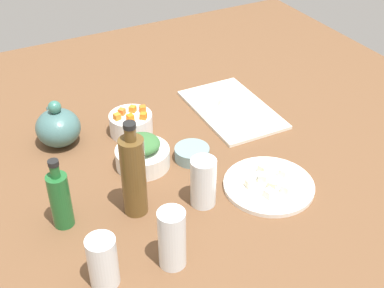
{
  "coord_description": "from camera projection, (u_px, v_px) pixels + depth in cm",
  "views": [
    {
      "loc": [
        -103.51,
        54.19,
        90.54
      ],
      "look_at": [
        0.0,
        0.0,
        8.0
      ],
      "focal_mm": 48.94,
      "sensor_mm": 36.0,
      "label": 1
    }
  ],
  "objects": [
    {
      "name": "bowl_small_side",
      "position": [
        193.0,
        154.0,
        1.45
      ],
      "size": [
        9.7,
        9.7,
        3.59
      ],
      "primitive_type": "cylinder",
      "color": "#76979B",
      "rests_on": "tabletop"
    },
    {
      "name": "tofu_cube_1",
      "position": [
        263.0,
        168.0,
        1.39
      ],
      "size": [
        2.9,
        2.9,
        2.2
      ],
      "primitive_type": "cube",
      "rotation": [
        0.0,
        0.0,
        1.99
      ],
      "color": "white",
      "rests_on": "plate_tofu"
    },
    {
      "name": "dumpling_0",
      "position": [
        224.0,
        102.0,
        1.67
      ],
      "size": [
        4.96,
        4.97,
        2.01
      ],
      "primitive_type": "pyramid",
      "rotation": [
        0.0,
        0.0,
        4.95
      ],
      "color": "beige",
      "rests_on": "cutting_board"
    },
    {
      "name": "carrot_cube_4",
      "position": [
        117.0,
        117.0,
        1.51
      ],
      "size": [
        2.13,
        2.13,
        1.8
      ],
      "primitive_type": "cube",
      "rotation": [
        0.0,
        0.0,
        1.78
      ],
      "color": "orange",
      "rests_on": "bowl_carrots"
    },
    {
      "name": "tofu_cube_5",
      "position": [
        269.0,
        193.0,
        1.3
      ],
      "size": [
        2.57,
        2.57,
        2.2
      ],
      "primitive_type": "cube",
      "rotation": [
        0.0,
        0.0,
        1.76
      ],
      "color": "white",
      "rests_on": "plate_tofu"
    },
    {
      "name": "plate_tofu",
      "position": [
        269.0,
        185.0,
        1.35
      ],
      "size": [
        23.58,
        23.58,
        1.2
      ],
      "primitive_type": "cylinder",
      "color": "white",
      "rests_on": "tabletop"
    },
    {
      "name": "bottle_0",
      "position": [
        133.0,
        175.0,
        1.22
      ],
      "size": [
        5.93,
        5.93,
        25.51
      ],
      "color": "brown",
      "rests_on": "tabletop"
    },
    {
      "name": "carrot_cube_3",
      "position": [
        130.0,
        118.0,
        1.5
      ],
      "size": [
        2.03,
        2.03,
        1.8
      ],
      "primitive_type": "cube",
      "rotation": [
        0.0,
        0.0,
        1.71
      ],
      "color": "orange",
      "rests_on": "bowl_carrots"
    },
    {
      "name": "chopped_greens_mound",
      "position": [
        142.0,
        144.0,
        1.39
      ],
      "size": [
        11.84,
        11.65,
        3.82
      ],
      "primitive_type": "ellipsoid",
      "rotation": [
        0.0,
        0.0,
        0.21
      ],
      "color": "#386E38",
      "rests_on": "bowl_greens"
    },
    {
      "name": "drinking_glass_0",
      "position": [
        103.0,
        261.0,
        1.07
      ],
      "size": [
        6.33,
        6.33,
        12.13
      ],
      "primitive_type": "cylinder",
      "color": "white",
      "rests_on": "tabletop"
    },
    {
      "name": "drinking_glass_2",
      "position": [
        203.0,
        182.0,
        1.27
      ],
      "size": [
        6.39,
        6.39,
        13.07
      ],
      "primitive_type": "cylinder",
      "color": "white",
      "rests_on": "tabletop"
    },
    {
      "name": "tofu_cube_2",
      "position": [
        284.0,
        172.0,
        1.37
      ],
      "size": [
        2.85,
        2.85,
        2.2
      ],
      "primitive_type": "cube",
      "rotation": [
        0.0,
        0.0,
        0.38
      ],
      "color": "white",
      "rests_on": "plate_tofu"
    },
    {
      "name": "tofu_cube_0",
      "position": [
        263.0,
        177.0,
        1.35
      ],
      "size": [
        3.11,
        3.11,
        2.2
      ],
      "primitive_type": "cube",
      "rotation": [
        0.0,
        0.0,
        0.84
      ],
      "color": "#EDF5CD",
      "rests_on": "plate_tofu"
    },
    {
      "name": "dumpling_1",
      "position": [
        237.0,
        95.0,
        1.71
      ],
      "size": [
        4.59,
        4.79,
        2.05
      ],
      "primitive_type": "pyramid",
      "rotation": [
        0.0,
        0.0,
        4.62
      ],
      "color": "beige",
      "rests_on": "cutting_board"
    },
    {
      "name": "drinking_glass_1",
      "position": [
        172.0,
        239.0,
        1.11
      ],
      "size": [
        6.05,
        6.05,
        14.69
      ],
      "primitive_type": "cylinder",
      "color": "white",
      "rests_on": "tabletop"
    },
    {
      "name": "carrot_cube_1",
      "position": [
        122.0,
        112.0,
        1.53
      ],
      "size": [
        2.54,
        2.54,
        1.8
      ],
      "primitive_type": "cube",
      "rotation": [
        0.0,
        0.0,
        2.29
      ],
      "color": "orange",
      "rests_on": "bowl_carrots"
    },
    {
      "name": "tofu_cube_3",
      "position": [
        273.0,
        185.0,
        1.33
      ],
      "size": [
        3.06,
        3.06,
        2.2
      ],
      "primitive_type": "cube",
      "rotation": [
        0.0,
        0.0,
        2.17
      ],
      "color": "#F7F2CC",
      "rests_on": "plate_tofu"
    },
    {
      "name": "carrot_cube_0",
      "position": [
        133.0,
        109.0,
        1.54
      ],
      "size": [
        2.54,
        2.54,
        1.8
      ],
      "primitive_type": "cube",
      "rotation": [
        0.0,
        0.0,
        2.27
      ],
      "color": "orange",
      "rests_on": "bowl_carrots"
    },
    {
      "name": "bowl_carrots",
      "position": [
        131.0,
        124.0,
        1.55
      ],
      "size": [
        12.75,
        12.75,
        6.2
      ],
      "primitive_type": "cylinder",
      "color": "white",
      "rests_on": "tabletop"
    },
    {
      "name": "tabletop",
      "position": [
        192.0,
        163.0,
        1.47
      ],
      "size": [
        190.0,
        190.0,
        3.0
      ],
      "primitive_type": "cube",
      "color": "brown",
      "rests_on": "ground"
    },
    {
      "name": "dumpling_2",
      "position": [
        228.0,
        111.0,
        1.62
      ],
      "size": [
        6.83,
        6.88,
        2.93
      ],
      "primitive_type": "pyramid",
      "rotation": [
        0.0,
        0.0,
        4.38
      ],
      "color": "beige",
      "rests_on": "cutting_board"
    },
    {
      "name": "carrot_cube_2",
      "position": [
        143.0,
        116.0,
        1.51
      ],
      "size": [
        2.54,
        2.54,
        1.8
      ],
      "primitive_type": "cube",
      "rotation": [
        0.0,
        0.0,
        0.83
      ],
      "color": "orange",
      "rests_on": "bowl_carrots"
    },
    {
      "name": "carrot_cube_5",
      "position": [
        143.0,
        109.0,
        1.54
      ],
      "size": [
        2.12,
        2.12,
        1.8
      ],
      "primitive_type": "cube",
      "rotation": [
        0.0,
        0.0,
        2.94
      ],
      "color": "orange",
      "rests_on": "bowl_carrots"
    },
    {
      "name": "tofu_cube_4",
      "position": [
        286.0,
        189.0,
        1.32
      ],
      "size": [
        2.96,
        2.96,
        2.2
      ],
      "primitive_type": "cube",
      "rotation": [
        0.0,
        0.0,
        2.05
      ],
      "color": "white",
      "rests_on": "plate_tofu"
    },
    {
      "name": "tofu_cube_6",
      "position": [
        250.0,
        183.0,
        1.34
      ],
      "size": [
        2.35,
        2.35,
        2.2
      ],
      "primitive_type": "cube",
      "rotation": [
        0.0,
        0.0,
        3.07
      ],
      "color": "white",
      "rests_on": "plate_tofu"
    },
    {
      "name": "bowl_greens",
      "position": [
        143.0,
        157.0,
        1.42
      ],
      "size": [
        14.76,
        14.76,
        5.31
      ],
      "primitive_type": "cylinder",
      "color": "white",
      "rests_on": "tabletop"
    },
    {
      "name": "teapot",
      "position": [
        58.0,
        127.0,
        1.49
      ],
      "size": [
        14.97,
        12.71,
        13.93
      ],
      "color": "#426A69",
      "rests_on": "tabletop"
    },
    {
      "name": "bottle_1",
      "position": [
        60.0,
        199.0,
        1.2
      ],
      "size": [
        4.95,
        4.95,
        18.72
      ],
      "color": "#20622D",
      "rests_on": "tabletop"
    },
    {
      "name": "cutting_board",
      "position": [
        232.0,
        109.0,
        1.66
      ],
      "size": [
        35.08,
        22.35,
        1.0
      ],
      "primitive_type": "cube",
      "rotation": [
        0.0,
        0.0,
        -0.01
      ],
      "color": "silver",
      "rests_on": "tabletop"
    }
  ]
}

